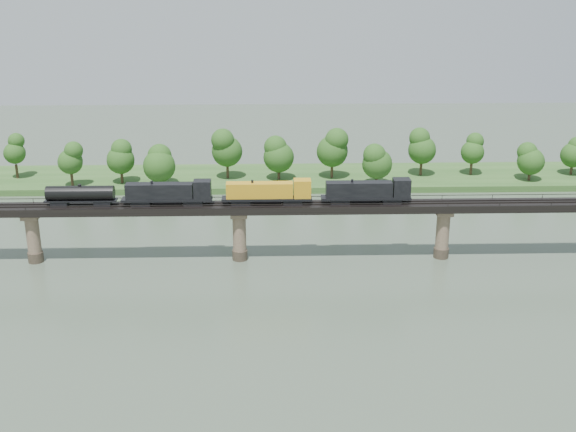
{
  "coord_description": "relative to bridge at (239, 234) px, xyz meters",
  "views": [
    {
      "loc": [
        5.77,
        -102.19,
        54.84
      ],
      "look_at": [
        9.5,
        30.0,
        9.0
      ],
      "focal_mm": 45.0,
      "sensor_mm": 36.0,
      "label": 1
    }
  ],
  "objects": [
    {
      "name": "ground",
      "position": [
        0.0,
        -30.0,
        -5.46
      ],
      "size": [
        400.0,
        400.0,
        0.0
      ],
      "primitive_type": "plane",
      "color": "#394838",
      "rests_on": "ground"
    },
    {
      "name": "freight_train",
      "position": [
        -0.8,
        -0.0,
        8.35
      ],
      "size": [
        70.11,
        2.73,
        4.83
      ],
      "color": "black",
      "rests_on": "bridge"
    },
    {
      "name": "bridge_superstructure",
      "position": [
        0.0,
        0.0,
        6.33
      ],
      "size": [
        220.0,
        4.9,
        0.75
      ],
      "color": "black",
      "rests_on": "bridge"
    },
    {
      "name": "far_bank",
      "position": [
        0.0,
        55.0,
        -4.66
      ],
      "size": [
        300.0,
        24.0,
        1.6
      ],
      "primitive_type": "cube",
      "color": "#2C5120",
      "rests_on": "ground"
    },
    {
      "name": "bridge",
      "position": [
        0.0,
        0.0,
        0.0
      ],
      "size": [
        236.0,
        30.0,
        11.5
      ],
      "color": "#473A2D",
      "rests_on": "ground"
    },
    {
      "name": "far_treeline",
      "position": [
        -8.21,
        50.52,
        3.37
      ],
      "size": [
        289.06,
        17.54,
        13.6
      ],
      "color": "#382619",
      "rests_on": "far_bank"
    }
  ]
}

